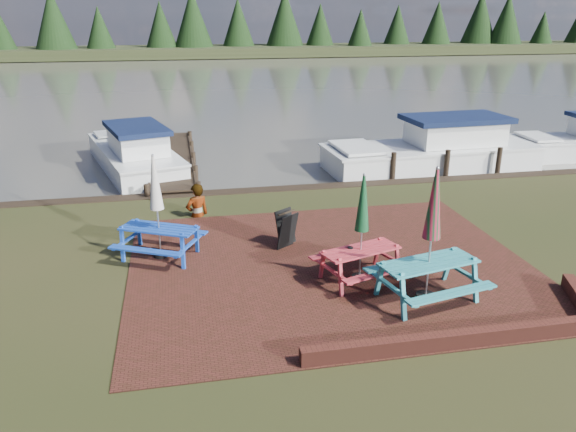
{
  "coord_description": "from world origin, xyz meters",
  "views": [
    {
      "loc": [
        -3.2,
        -10.21,
        5.48
      ],
      "look_at": [
        -0.84,
        1.76,
        1.0
      ],
      "focal_mm": 35.0,
      "sensor_mm": 36.0,
      "label": 1
    }
  ],
  "objects_px": {
    "jetty": "(172,159)",
    "person": "(196,185)",
    "picnic_table_teal": "(429,256)",
    "chalkboard": "(286,229)",
    "boat_near": "(435,152)",
    "picnic_table_red": "(361,245)",
    "boat_jetty": "(135,155)",
    "picnic_table_blue": "(158,223)"
  },
  "relations": [
    {
      "from": "picnic_table_teal",
      "to": "jetty",
      "type": "distance_m",
      "value": 13.17
    },
    {
      "from": "boat_near",
      "to": "boat_jetty",
      "type": "bearing_deg",
      "value": 76.72
    },
    {
      "from": "picnic_table_teal",
      "to": "person",
      "type": "distance_m",
      "value": 7.23
    },
    {
      "from": "jetty",
      "to": "picnic_table_red",
      "type": "bearing_deg",
      "value": -70.47
    },
    {
      "from": "boat_near",
      "to": "person",
      "type": "bearing_deg",
      "value": 111.17
    },
    {
      "from": "boat_jetty",
      "to": "jetty",
      "type": "bearing_deg",
      "value": -4.42
    },
    {
      "from": "boat_jetty",
      "to": "person",
      "type": "bearing_deg",
      "value": -87.12
    },
    {
      "from": "picnic_table_teal",
      "to": "chalkboard",
      "type": "bearing_deg",
      "value": 112.53
    },
    {
      "from": "person",
      "to": "picnic_table_teal",
      "type": "bearing_deg",
      "value": 103.94
    },
    {
      "from": "picnic_table_red",
      "to": "picnic_table_teal",
      "type": "bearing_deg",
      "value": -64.19
    },
    {
      "from": "jetty",
      "to": "picnic_table_teal",
      "type": "bearing_deg",
      "value": -67.79
    },
    {
      "from": "chalkboard",
      "to": "boat_near",
      "type": "xyz_separation_m",
      "value": [
        7.01,
        6.7,
        -0.01
      ]
    },
    {
      "from": "picnic_table_red",
      "to": "boat_jetty",
      "type": "relative_size",
      "value": 0.33
    },
    {
      "from": "picnic_table_teal",
      "to": "chalkboard",
      "type": "distance_m",
      "value": 3.93
    },
    {
      "from": "person",
      "to": "boat_jetty",
      "type": "bearing_deg",
      "value": -94.13
    },
    {
      "from": "boat_jetty",
      "to": "boat_near",
      "type": "xyz_separation_m",
      "value": [
        11.1,
        -2.0,
        0.05
      ]
    },
    {
      "from": "chalkboard",
      "to": "jetty",
      "type": "height_order",
      "value": "chalkboard"
    },
    {
      "from": "picnic_table_blue",
      "to": "person",
      "type": "bearing_deg",
      "value": 97.16
    },
    {
      "from": "chalkboard",
      "to": "jetty",
      "type": "bearing_deg",
      "value": 71.99
    },
    {
      "from": "picnic_table_red",
      "to": "boat_jetty",
      "type": "xyz_separation_m",
      "value": [
        -5.28,
        10.81,
        -0.43
      ]
    },
    {
      "from": "boat_jetty",
      "to": "picnic_table_teal",
      "type": "bearing_deg",
      "value": -77.54
    },
    {
      "from": "boat_near",
      "to": "picnic_table_teal",
      "type": "bearing_deg",
      "value": 151.18
    },
    {
      "from": "picnic_table_teal",
      "to": "picnic_table_red",
      "type": "bearing_deg",
      "value": 121.17
    },
    {
      "from": "chalkboard",
      "to": "picnic_table_red",
      "type": "bearing_deg",
      "value": -95.37
    },
    {
      "from": "picnic_table_blue",
      "to": "chalkboard",
      "type": "distance_m",
      "value": 3.06
    },
    {
      "from": "chalkboard",
      "to": "person",
      "type": "relative_size",
      "value": 0.48
    },
    {
      "from": "picnic_table_red",
      "to": "boat_near",
      "type": "height_order",
      "value": "picnic_table_red"
    },
    {
      "from": "person",
      "to": "picnic_table_blue",
      "type": "bearing_deg",
      "value": 47.51
    },
    {
      "from": "boat_jetty",
      "to": "boat_near",
      "type": "bearing_deg",
      "value": -25.74
    },
    {
      "from": "chalkboard",
      "to": "person",
      "type": "distance_m",
      "value": 3.36
    },
    {
      "from": "picnic_table_blue",
      "to": "boat_jetty",
      "type": "bearing_deg",
      "value": 123.99
    },
    {
      "from": "picnic_table_teal",
      "to": "picnic_table_red",
      "type": "xyz_separation_m",
      "value": [
        -1.04,
        1.09,
        -0.13
      ]
    },
    {
      "from": "picnic_table_blue",
      "to": "person",
      "type": "distance_m",
      "value": 2.84
    },
    {
      "from": "picnic_table_teal",
      "to": "boat_jetty",
      "type": "relative_size",
      "value": 0.38
    },
    {
      "from": "picnic_table_blue",
      "to": "boat_near",
      "type": "xyz_separation_m",
      "value": [
        10.04,
        6.75,
        -0.41
      ]
    },
    {
      "from": "picnic_table_red",
      "to": "chalkboard",
      "type": "height_order",
      "value": "picnic_table_red"
    },
    {
      "from": "picnic_table_red",
      "to": "person",
      "type": "distance_m",
      "value": 5.74
    },
    {
      "from": "chalkboard",
      "to": "person",
      "type": "bearing_deg",
      "value": 93.28
    },
    {
      "from": "picnic_table_teal",
      "to": "picnic_table_blue",
      "type": "relative_size",
      "value": 1.11
    },
    {
      "from": "jetty",
      "to": "boat_near",
      "type": "xyz_separation_m",
      "value": [
        9.74,
        -2.27,
        0.33
      ]
    },
    {
      "from": "jetty",
      "to": "person",
      "type": "distance_m",
      "value": 6.44
    },
    {
      "from": "picnic_table_blue",
      "to": "chalkboard",
      "type": "relative_size",
      "value": 2.76
    }
  ]
}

